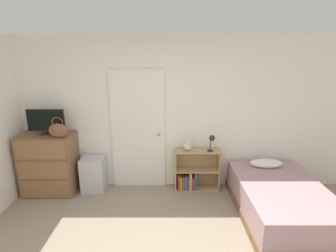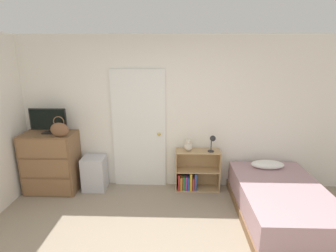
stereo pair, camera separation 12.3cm
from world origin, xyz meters
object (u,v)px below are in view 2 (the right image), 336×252
at_px(tv, 48,120).
at_px(storage_bin, 95,173).
at_px(handbag, 60,129).
at_px(teddy_bear, 188,145).
at_px(desk_lamp, 212,140).
at_px(dresser, 51,162).
at_px(bookshelf, 194,174).
at_px(bed, 281,202).

relative_size(tv, storage_bin, 1.03).
height_order(handbag, teddy_bear, handbag).
relative_size(handbag, desk_lamp, 1.16).
relative_size(dresser, desk_lamp, 3.61).
height_order(handbag, storage_bin, handbag).
distance_m(bookshelf, teddy_bear, 0.52).
xyz_separation_m(tv, bed, (3.54, -0.69, -0.98)).
height_order(teddy_bear, desk_lamp, desk_lamp).
height_order(storage_bin, teddy_bear, teddy_bear).
bearing_deg(tv, bed, -10.97).
relative_size(storage_bin, desk_lamp, 2.06).
bearing_deg(desk_lamp, storage_bin, -179.90).
xyz_separation_m(dresser, desk_lamp, (2.66, 0.08, 0.39)).
bearing_deg(teddy_bear, storage_bin, -178.50).
height_order(teddy_bear, bed, teddy_bear).
relative_size(desk_lamp, bed, 0.15).
xyz_separation_m(storage_bin, bed, (2.86, -0.73, -0.05)).
bearing_deg(teddy_bear, desk_lamp, -5.59).
height_order(tv, teddy_bear, tv).
bearing_deg(dresser, teddy_bear, 2.88).
xyz_separation_m(desk_lamp, bed, (0.89, -0.73, -0.66)).
bearing_deg(dresser, handbag, -29.54).
height_order(tv, storage_bin, tv).
bearing_deg(bed, bookshelf, 146.57).
bearing_deg(desk_lamp, teddy_bear, 174.41).
bearing_deg(handbag, storage_bin, 28.90).
distance_m(storage_bin, bookshelf, 1.69).
relative_size(bookshelf, bed, 0.41).
height_order(handbag, bed, handbag).
xyz_separation_m(teddy_bear, bed, (1.28, -0.77, -0.55)).
xyz_separation_m(dresser, bed, (3.56, -0.66, -0.27)).
xyz_separation_m(dresser, storage_bin, (0.69, 0.07, -0.22)).
height_order(storage_bin, bed, bed).
height_order(storage_bin, desk_lamp, desk_lamp).
relative_size(bookshelf, teddy_bear, 3.49).
bearing_deg(bookshelf, bed, -33.43).
relative_size(tv, teddy_bear, 2.78).
bearing_deg(tv, desk_lamp, 1.01).
xyz_separation_m(teddy_bear, desk_lamp, (0.39, -0.04, 0.11)).
distance_m(dresser, tv, 0.72).
xyz_separation_m(storage_bin, desk_lamp, (1.97, 0.00, 0.61)).
xyz_separation_m(handbag, teddy_bear, (2.00, 0.27, -0.34)).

